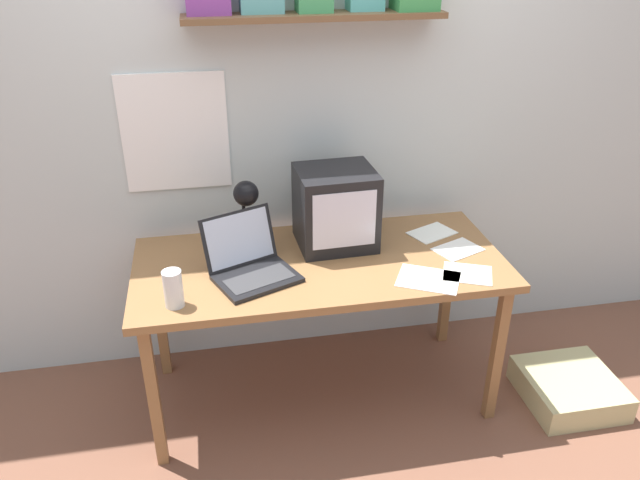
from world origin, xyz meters
The scene contains 12 objects.
ground_plane centered at (0.00, 0.00, 0.00)m, with size 12.00×12.00×0.00m, color brown.
back_wall centered at (0.00, 0.47, 1.31)m, with size 5.60×0.24×2.60m.
corner_desk centered at (0.00, 0.00, 0.67)m, with size 1.59×0.72×0.73m.
crt_monitor centered at (0.10, 0.15, 0.91)m, with size 0.35×0.32×0.35m.
laptop centered at (-0.31, -0.06, 0.79)m, with size 0.41×0.40×0.24m.
desk_lamp centered at (-0.29, 0.16, 0.97)m, with size 0.12×0.17×0.33m.
juice_glass centered at (-0.61, -0.24, 0.80)m, with size 0.07×0.07×0.15m.
printed_handout centered at (0.62, -0.02, 0.73)m, with size 0.24×0.21×0.00m.
open_notebook centered at (0.58, -0.23, 0.73)m, with size 0.25×0.23×0.00m.
loose_paper_near_laptop centered at (0.56, 0.16, 0.73)m, with size 0.25×0.21×0.00m.
loose_paper_near_monitor centered at (0.41, -0.24, 0.73)m, with size 0.30×0.28×0.00m.
floor_cushion centered at (1.15, -0.27, 0.06)m, with size 0.42×0.42×0.13m.
Camera 1 is at (-0.44, -2.30, 2.05)m, focal length 35.00 mm.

